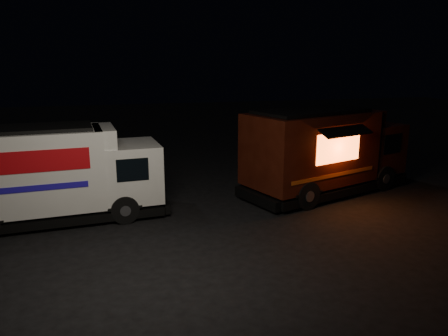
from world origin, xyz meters
TOP-DOWN VIEW (x-y plane):
  - ground at (0.00, 0.00)m, footprint 80.00×80.00m
  - white_truck at (-4.59, 1.68)m, footprint 7.00×2.90m
  - red_truck at (5.26, 2.38)m, footprint 7.57×4.77m

SIDE VIEW (x-z plane):
  - ground at x=0.00m, z-range 0.00..0.00m
  - white_truck at x=-4.59m, z-range 0.00..3.09m
  - red_truck at x=5.26m, z-range 0.00..3.31m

